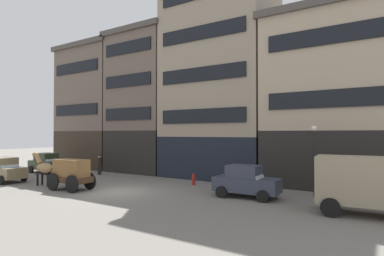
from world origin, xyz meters
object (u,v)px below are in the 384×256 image
sedan_parked_curb (47,163)px  streetlamp_curbside (314,150)px  sedan_dark (246,181)px  sedan_light (3,170)px  cargo_wagon (71,172)px  delivery_truck_near (364,184)px  fire_hydrant_curbside (193,179)px  draft_horse (44,168)px  pedestrian_officer (100,164)px

sedan_parked_curb → streetlamp_curbside: streetlamp_curbside is taller
sedan_dark → sedan_parked_curb: same height
sedan_light → sedan_dark: bearing=14.4°
sedan_dark → sedan_parked_curb: size_ratio=1.01×
cargo_wagon → delivery_truck_near: delivery_truck_near is taller
sedan_parked_curb → fire_hydrant_curbside: bearing=6.0°
streetlamp_curbside → fire_hydrant_curbside: streetlamp_curbside is taller
draft_horse → fire_hydrant_curbside: (8.71, 5.82, -0.84)m
cargo_wagon → fire_hydrant_curbside: cargo_wagon is taller
draft_horse → pedestrian_officer: bearing=102.0°
cargo_wagon → fire_hydrant_curbside: bearing=45.3°
delivery_truck_near → streetlamp_curbside: bearing=130.3°
cargo_wagon → streetlamp_curbside: 15.22m
sedan_dark → sedan_parked_curb: 19.81m
draft_horse → sedan_dark: size_ratio=0.62×
sedan_dark → fire_hydrant_curbside: size_ratio=4.53×
streetlamp_curbside → delivery_truck_near: bearing=-49.7°
delivery_truck_near → sedan_light: bearing=-171.2°
sedan_parked_curb → sedan_light: bearing=-66.4°
fire_hydrant_curbside → draft_horse: bearing=-146.3°
sedan_dark → pedestrian_officer: sedan_dark is taller
sedan_dark → sedan_light: 18.26m
pedestrian_officer → streetlamp_curbside: size_ratio=0.44×
cargo_wagon → sedan_dark: (10.51, 3.93, -0.23)m
cargo_wagon → sedan_dark: cargo_wagon is taller
sedan_dark → fire_hydrant_curbside: sedan_dark is taller
delivery_truck_near → streetlamp_curbside: 4.40m
fire_hydrant_curbside → cargo_wagon: bearing=-134.7°
draft_horse → sedan_dark: draft_horse is taller
streetlamp_curbside → pedestrian_officer: bearing=-179.3°
cargo_wagon → sedan_light: size_ratio=0.79×
delivery_truck_near → streetlamp_curbside: (-2.73, 3.21, 1.25)m
delivery_truck_near → streetlamp_curbside: streetlamp_curbside is taller
streetlamp_curbside → draft_horse: bearing=-159.5°
fire_hydrant_curbside → sedan_dark: bearing=-21.7°
delivery_truck_near → fire_hydrant_curbside: (-10.75, 2.77, -1.00)m
draft_horse → sedan_light: (-4.23, -0.62, -0.36)m
draft_horse → sedan_light: 4.29m
delivery_truck_near → draft_horse: bearing=-171.1°
sedan_light → fire_hydrant_curbside: bearing=26.5°
sedan_light → streetlamp_curbside: 22.14m
draft_horse → sedan_parked_curb: (-6.35, 4.24, -0.36)m
pedestrian_officer → sedan_dark: bearing=-8.2°
cargo_wagon → sedan_light: bearing=-175.0°
draft_horse → pedestrian_officer: (-1.29, 6.05, -0.29)m
draft_horse → sedan_dark: (13.46, 3.93, -0.36)m
draft_horse → delivery_truck_near: size_ratio=0.53×
pedestrian_officer → sedan_parked_curb: bearing=-160.4°
sedan_light → draft_horse: bearing=8.4°
cargo_wagon → pedestrian_officer: 7.38m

